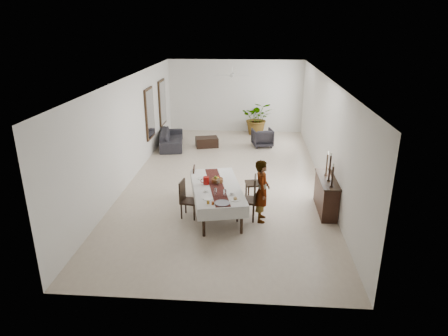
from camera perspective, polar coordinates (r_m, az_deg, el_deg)
floor at (r=12.83m, az=0.33°, el=-1.54°), size 6.00×12.00×0.00m
ceiling at (r=12.02m, az=0.36°, el=12.78°), size 6.00×12.00×0.02m
wall_back at (r=18.18m, az=1.65°, el=10.21°), size 6.00×0.02×3.20m
wall_front at (r=6.73m, az=-3.17°, el=-7.78°), size 6.00×0.02×3.20m
wall_left at (r=12.87m, az=-13.16°, el=5.49°), size 0.02×12.00×3.20m
wall_right at (r=12.49m, az=14.26°, el=4.96°), size 0.02×12.00×3.20m
dining_table_top at (r=10.30m, az=-1.07°, el=-2.76°), size 1.51×2.60×0.05m
table_leg_fl at (r=9.38m, az=-2.91°, el=-7.79°), size 0.08×0.08×0.71m
table_leg_fr at (r=9.48m, az=2.52°, el=-7.44°), size 0.08×0.08×0.71m
table_leg_bl at (r=11.47m, az=-3.99°, el=-2.39°), size 0.08×0.08×0.71m
table_leg_br at (r=11.56m, az=0.44°, el=-2.16°), size 0.08×0.08×0.71m
tablecloth_top at (r=10.28m, az=-1.07°, el=-2.60°), size 1.73×2.82×0.01m
tablecloth_drape_left at (r=10.29m, az=-4.36°, el=-3.53°), size 0.57×2.56×0.30m
tablecloth_drape_right at (r=10.42m, az=2.18°, el=-3.17°), size 0.57×2.56×0.30m
tablecloth_drape_near at (r=9.17m, az=-0.05°, el=-6.59°), size 1.17×0.27×0.30m
tablecloth_drape_far at (r=11.54m, az=-1.86°, el=-0.79°), size 1.17×0.27×0.30m
table_runner at (r=10.28m, az=-1.07°, el=-2.56°), size 0.89×2.56×0.00m
red_pitcher at (r=10.36m, az=-2.57°, el=-1.80°), size 0.18×0.18×0.20m
pitcher_handle at (r=10.35m, az=-3.05°, el=-1.83°), size 0.12×0.05×0.12m
wine_glass_near at (r=9.66m, az=0.13°, el=-3.56°), size 0.07×0.07×0.17m
wine_glass_mid at (r=9.73m, az=-1.26°, el=-3.40°), size 0.07×0.07×0.17m
wine_glass_far at (r=10.30m, az=-0.83°, el=-2.01°), size 0.07×0.07×0.17m
teacup_right at (r=9.75m, az=1.15°, el=-3.68°), size 0.09×0.09×0.06m
saucer_right at (r=9.76m, az=1.15°, el=-3.81°), size 0.15×0.15×0.01m
teacup_left at (r=9.91m, az=-2.57°, el=-3.29°), size 0.09×0.09×0.06m
saucer_left at (r=9.92m, az=-2.57°, el=-3.42°), size 0.15×0.15×0.01m
plate_near_right at (r=9.49m, az=1.63°, el=-4.53°), size 0.24×0.24×0.02m
bread_near_right at (r=9.48m, az=1.63°, el=-4.38°), size 0.09×0.09×0.09m
plate_near_left at (r=9.55m, az=-2.33°, el=-4.38°), size 0.24×0.24×0.02m
plate_far_left at (r=10.76m, az=-3.16°, el=-1.48°), size 0.24×0.24×0.02m
serving_tray at (r=9.31m, az=-0.26°, el=-5.03°), size 0.37×0.37×0.02m
jam_jar_a at (r=9.25m, az=-1.61°, el=-5.04°), size 0.07×0.07×0.08m
jam_jar_b at (r=9.29m, az=-2.28°, el=-4.91°), size 0.07×0.07×0.08m
fruit_basket at (r=10.50m, az=-0.97°, el=-1.77°), size 0.30×0.30×0.10m
fruit_red at (r=10.49m, az=-0.82°, el=-1.33°), size 0.09×0.09×0.09m
fruit_green at (r=10.50m, az=-1.21°, el=-1.33°), size 0.08×0.08×0.08m
fruit_yellow at (r=10.43m, az=-0.94°, el=-1.48°), size 0.09×0.09×0.09m
chair_right_near_seat at (r=10.12m, az=3.14°, el=-4.62°), size 0.50×0.50×0.06m
chair_right_near_leg_fl at (r=10.05m, az=4.20°, el=-6.53°), size 0.05×0.05×0.48m
chair_right_near_leg_fr at (r=10.41m, az=4.27°, el=-5.55°), size 0.05×0.05×0.48m
chair_right_near_leg_bl at (r=10.07m, az=1.92°, el=-6.44°), size 0.05×0.05×0.48m
chair_right_near_leg_br at (r=10.43m, az=2.08°, el=-5.46°), size 0.05×0.05×0.48m
chair_right_near_back at (r=9.98m, az=4.45°, el=-2.94°), size 0.06×0.49×0.62m
chair_right_far_seat at (r=11.23m, az=4.32°, el=-2.20°), size 0.54×0.54×0.05m
chair_right_far_leg_fl at (r=11.19m, az=5.43°, el=-3.73°), size 0.05×0.05×0.46m
chair_right_far_leg_fr at (r=11.53m, az=5.04°, el=-2.98°), size 0.05×0.05×0.46m
chair_right_far_leg_bl at (r=11.12m, az=3.51°, el=-3.84°), size 0.05×0.05×0.46m
chair_right_far_leg_br at (r=11.47m, az=3.18°, el=-3.07°), size 0.05×0.05×0.46m
chair_right_far_back at (r=11.15m, az=5.43°, el=-0.65°), size 0.13×0.46×0.59m
chair_left_near_seat at (r=10.27m, az=-4.94°, el=-4.75°), size 0.48×0.48×0.05m
chair_left_near_leg_fl at (r=10.56m, az=-5.49°, el=-5.41°), size 0.05×0.05×0.41m
chair_left_near_leg_fr at (r=10.27m, az=-6.10°, el=-6.20°), size 0.05×0.05×0.41m
chair_left_near_leg_bl at (r=10.46m, az=-3.72°, el=-5.61°), size 0.05×0.05×0.41m
chair_left_near_leg_br at (r=10.17m, az=-4.28°, el=-6.41°), size 0.05×0.05×0.41m
chair_left_near_back at (r=10.21m, az=-5.99°, el=-3.20°), size 0.10×0.42×0.53m
chair_left_far_seat at (r=11.41m, az=-3.37°, el=-2.22°), size 0.42×0.42×0.04m
chair_left_far_leg_fl at (r=11.65m, az=-4.09°, el=-2.90°), size 0.04×0.04×0.38m
chair_left_far_leg_fr at (r=11.36m, az=-4.19°, el=-3.52°), size 0.04×0.04×0.38m
chair_left_far_leg_bl at (r=11.64m, az=-2.53°, el=-2.90°), size 0.04×0.04×0.38m
chair_left_far_leg_br at (r=11.34m, az=-2.59°, el=-3.53°), size 0.04×0.04×0.38m
chair_left_far_back at (r=11.33m, az=-4.29°, el=-0.98°), size 0.07×0.39×0.49m
woman at (r=9.95m, az=5.45°, el=-3.28°), size 0.40×0.59×1.60m
sideboard_body at (r=10.87m, az=14.37°, el=-3.80°), size 0.40×1.49×0.89m
sideboard_top at (r=10.70m, az=14.58°, el=-1.54°), size 0.44×1.55×0.03m
candlestick_near_base at (r=10.19m, az=15.10°, el=-2.52°), size 0.10×0.10×0.03m
candlestick_near_shaft at (r=10.09m, az=15.23°, el=-1.14°), size 0.05×0.05×0.50m
candlestick_near_candle at (r=9.99m, az=15.38°, el=0.40°), size 0.04×0.04×0.08m
candlestick_mid_base at (r=10.55m, az=14.73°, el=-1.69°), size 0.10×0.10×0.03m
candlestick_mid_shaft at (r=10.43m, az=14.89°, el=0.03°), size 0.05×0.05×0.65m
candlestick_mid_candle at (r=10.32m, az=15.07°, el=1.93°), size 0.04×0.04×0.08m
candlestick_far_base at (r=10.91m, az=14.38°, el=-0.91°), size 0.10×0.10×0.03m
candlestick_far_shaft at (r=10.82m, az=14.51°, el=0.51°), size 0.05×0.05×0.55m
candlestick_far_candle at (r=10.72m, az=14.65°, el=2.09°), size 0.04×0.04×0.08m
sofa at (r=16.23m, az=-7.50°, el=4.19°), size 1.20×2.31×0.64m
armchair at (r=16.16m, az=5.49°, el=4.34°), size 0.93×0.94×0.72m
coffee_table at (r=16.09m, az=-2.47°, el=3.72°), size 0.99×0.79×0.39m
potted_plant at (r=17.85m, az=4.81°, el=7.13°), size 1.36×1.19×1.47m
mirror_frame_near at (r=14.92m, az=-10.59°, el=7.66°), size 0.06×1.05×1.85m
mirror_glass_near at (r=14.91m, az=-10.46°, el=7.66°), size 0.01×0.90×1.70m
mirror_frame_far at (r=16.92m, az=-8.83°, el=9.23°), size 0.06×1.05×1.85m
mirror_glass_far at (r=16.91m, az=-8.71°, el=9.23°), size 0.01×0.90×1.70m
fan_rod at (r=15.00m, az=1.16°, el=13.88°), size 0.04×0.04×0.20m
fan_hub at (r=15.02m, az=1.15°, el=13.12°), size 0.16×0.16×0.08m
fan_blade_n at (r=15.37m, az=1.23°, el=13.28°), size 0.10×0.55×0.01m
fan_blade_s at (r=14.68m, az=1.08°, el=12.95°), size 0.10×0.55×0.01m
fan_blade_e at (r=15.01m, az=2.52°, el=13.10°), size 0.55×0.10×0.01m
fan_blade_w at (r=15.05m, az=-0.21°, el=13.13°), size 0.55×0.10×0.01m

